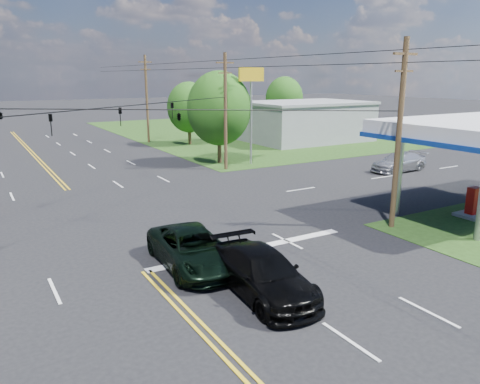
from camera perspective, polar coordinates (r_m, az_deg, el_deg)
ground at (r=26.79m, az=-17.07°, el=-3.31°), size 280.00×280.00×0.00m
grass_ne at (r=70.44m, az=5.04°, el=7.67°), size 46.00×48.00×0.03m
stop_bar at (r=21.49m, az=1.37°, el=-6.96°), size 10.00×0.50×0.02m
retail_ne at (r=57.68m, az=7.95°, el=8.40°), size 14.00×10.00×4.40m
pole_se at (r=24.72m, az=18.81°, el=6.82°), size 1.60×0.28×9.50m
pole_ne at (r=38.89m, az=-1.79°, el=9.90°), size 1.60×0.28×9.50m
pole_right_far at (r=56.27m, az=-11.30°, el=11.16°), size 1.60×0.28×10.00m
span_wire_signals at (r=25.72m, az=-18.04°, el=9.56°), size 26.00×18.00×1.13m
power_lines at (r=23.73m, az=-17.41°, el=15.59°), size 26.04×100.00×0.64m
tree_right_a at (r=42.01m, az=-2.57°, el=10.14°), size 5.70×5.70×8.18m
tree_right_b at (r=53.91m, az=-6.25°, el=10.22°), size 4.94×4.94×7.09m
tree_far_r at (r=67.88m, az=5.41°, el=11.28°), size 5.32×5.32×7.63m
pickup_dkgreen at (r=19.42m, az=-5.74°, el=-6.89°), size 2.98×5.79×1.56m
suv_black at (r=17.04m, az=2.85°, el=-9.86°), size 2.65×5.65×1.60m
sedan_far at (r=40.80m, az=18.81°, el=3.47°), size 5.32×2.32×1.52m
polesign_ne at (r=41.23m, az=1.37°, el=12.47°), size 2.32×0.49×8.39m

